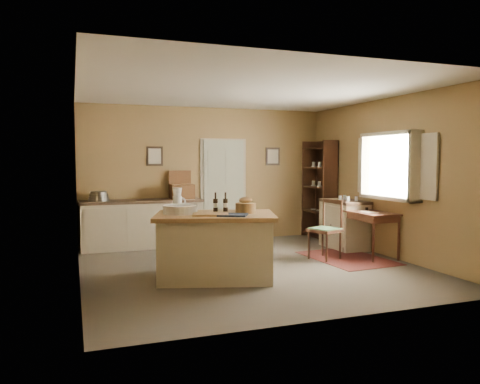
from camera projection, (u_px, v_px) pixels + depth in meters
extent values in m
plane|color=#62594B|center=(251.00, 267.00, 7.22)|extent=(5.00, 5.00, 0.00)
cube|color=olive|center=(207.00, 175.00, 9.47)|extent=(5.00, 0.10, 2.70)
cube|color=olive|center=(339.00, 190.00, 4.77)|extent=(5.00, 0.10, 2.70)
cube|color=olive|center=(77.00, 182.00, 6.28)|extent=(0.10, 5.00, 2.70)
cube|color=olive|center=(388.00, 177.00, 7.96)|extent=(0.10, 5.00, 2.70)
plane|color=silver|center=(251.00, 90.00, 7.03)|extent=(5.00, 5.00, 0.00)
cube|color=#AEB299|center=(224.00, 189.00, 9.58)|extent=(0.97, 0.06, 2.11)
cube|color=black|center=(155.00, 156.00, 9.07)|extent=(0.32, 0.02, 0.38)
cube|color=beige|center=(155.00, 156.00, 9.06)|extent=(0.24, 0.01, 0.30)
cube|color=black|center=(273.00, 156.00, 9.91)|extent=(0.32, 0.02, 0.38)
cube|color=beige|center=(273.00, 156.00, 9.90)|extent=(0.24, 0.01, 0.30)
cube|color=#BCB094|center=(389.00, 198.00, 7.76)|extent=(0.25, 1.32, 0.06)
cube|color=#BCB094|center=(390.00, 134.00, 7.68)|extent=(0.25, 1.32, 0.06)
cube|color=white|center=(395.00, 166.00, 7.76)|extent=(0.01, 1.20, 1.00)
cube|color=#BCB094|center=(429.00, 167.00, 6.98)|extent=(0.04, 0.35, 1.00)
cube|color=#BCB094|center=(365.00, 165.00, 8.52)|extent=(0.04, 0.35, 1.00)
cube|color=#BCB094|center=(215.00, 248.00, 6.49)|extent=(1.72, 1.34, 0.85)
cube|color=olive|center=(215.00, 216.00, 6.46)|extent=(1.86, 1.49, 0.06)
cylinder|color=white|center=(180.00, 210.00, 6.45)|extent=(0.47, 0.47, 0.11)
cube|color=olive|center=(211.00, 214.00, 6.25)|extent=(0.55, 0.45, 0.03)
cube|color=black|center=(233.00, 215.00, 6.20)|extent=(0.48, 0.45, 0.02)
cylinder|color=olive|center=(246.00, 208.00, 6.52)|extent=(0.28, 0.28, 0.14)
cylinder|color=black|center=(215.00, 203.00, 6.51)|extent=(0.07, 0.07, 0.29)
cylinder|color=black|center=(225.00, 203.00, 6.53)|extent=(0.07, 0.07, 0.29)
cube|color=#BCB094|center=(142.00, 225.00, 8.80)|extent=(2.20, 0.61, 0.85)
cube|color=#332319|center=(142.00, 201.00, 8.77)|extent=(2.24, 0.64, 0.05)
cube|color=#4F2F18|center=(182.00, 191.00, 9.01)|extent=(0.44, 0.33, 0.28)
cylinder|color=#59544F|center=(99.00, 196.00, 8.50)|extent=(0.37, 0.37, 0.18)
cube|color=#561C19|center=(347.00, 258.00, 7.84)|extent=(1.20, 1.67, 0.01)
cube|color=#341810|center=(371.00, 213.00, 7.94)|extent=(0.57, 0.94, 0.03)
cube|color=#341810|center=(371.00, 217.00, 7.94)|extent=(0.51, 0.88, 0.10)
cube|color=silver|center=(368.00, 212.00, 7.92)|extent=(0.22, 0.30, 0.01)
cylinder|color=black|center=(367.00, 209.00, 8.21)|extent=(0.05, 0.05, 0.05)
cylinder|color=#341810|center=(373.00, 241.00, 7.48)|extent=(0.04, 0.04, 0.72)
cylinder|color=#341810|center=(399.00, 239.00, 7.65)|extent=(0.04, 0.04, 0.72)
cylinder|color=#341810|center=(344.00, 233.00, 8.28)|extent=(0.04, 0.04, 0.72)
cylinder|color=#341810|center=(368.00, 231.00, 8.45)|extent=(0.04, 0.04, 0.72)
cube|color=#BCB094|center=(344.00, 225.00, 8.73)|extent=(0.53, 0.96, 0.85)
cube|color=#332319|center=(345.00, 201.00, 8.70)|extent=(0.56, 1.00, 0.05)
cylinder|color=silver|center=(347.00, 198.00, 8.55)|extent=(0.23, 0.23, 0.09)
cube|color=black|center=(330.00, 191.00, 9.39)|extent=(0.35, 0.04, 2.04)
cube|color=black|center=(309.00, 189.00, 10.21)|extent=(0.35, 0.04, 2.04)
cube|color=black|center=(326.00, 190.00, 9.85)|extent=(0.02, 0.92, 2.04)
cube|color=black|center=(319.00, 236.00, 9.87)|extent=(0.35, 0.88, 0.03)
cube|color=black|center=(319.00, 212.00, 9.83)|extent=(0.35, 0.88, 0.03)
cube|color=black|center=(319.00, 187.00, 9.80)|extent=(0.35, 0.88, 0.03)
cube|color=black|center=(320.00, 168.00, 9.77)|extent=(0.35, 0.88, 0.03)
cube|color=black|center=(320.00, 148.00, 9.74)|extent=(0.35, 0.88, 0.03)
cylinder|color=white|center=(319.00, 184.00, 9.79)|extent=(0.12, 0.12, 0.11)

